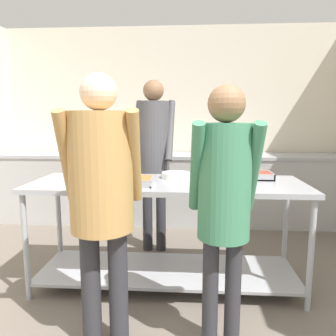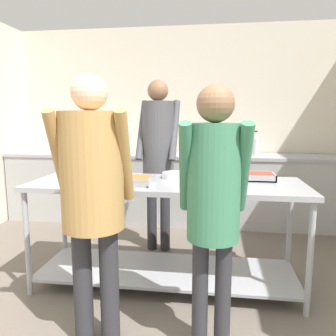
{
  "view_description": "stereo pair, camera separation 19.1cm",
  "coord_description": "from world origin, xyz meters",
  "px_view_note": "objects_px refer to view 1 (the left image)",
  "views": [
    {
      "loc": [
        0.3,
        -0.96,
        1.41
      ],
      "look_at": [
        0.11,
        1.76,
        0.99
      ],
      "focal_mm": 35.0,
      "sensor_mm": 36.0,
      "label": 1
    },
    {
      "loc": [
        0.49,
        -0.94,
        1.41
      ],
      "look_at": [
        0.11,
        1.76,
        0.99
      ],
      "focal_mm": 35.0,
      "sensor_mm": 36.0,
      "label": 2
    }
  ],
  "objects_px": {
    "guest_serving_left": "(101,185)",
    "guest_serving_right": "(224,191)",
    "serving_tray_vegetables": "(249,175)",
    "serving_tray_roast": "(129,181)",
    "water_bottle": "(246,143)",
    "plate_stack": "(176,175)",
    "cook_behind_counter": "(154,146)",
    "sauce_pan": "(82,177)",
    "broccoli_bowl": "(209,173)"
  },
  "relations": [
    {
      "from": "guest_serving_left",
      "to": "guest_serving_right",
      "type": "bearing_deg",
      "value": 0.39
    },
    {
      "from": "serving_tray_vegetables",
      "to": "serving_tray_roast",
      "type": "bearing_deg",
      "value": -162.02
    },
    {
      "from": "water_bottle",
      "to": "plate_stack",
      "type": "bearing_deg",
      "value": -118.03
    },
    {
      "from": "serving_tray_roast",
      "to": "water_bottle",
      "type": "distance_m",
      "value": 2.27
    },
    {
      "from": "serving_tray_roast",
      "to": "cook_behind_counter",
      "type": "height_order",
      "value": "cook_behind_counter"
    },
    {
      "from": "serving_tray_vegetables",
      "to": "water_bottle",
      "type": "height_order",
      "value": "water_bottle"
    },
    {
      "from": "water_bottle",
      "to": "cook_behind_counter",
      "type": "bearing_deg",
      "value": -135.84
    },
    {
      "from": "guest_serving_left",
      "to": "water_bottle",
      "type": "distance_m",
      "value": 2.86
    },
    {
      "from": "guest_serving_right",
      "to": "sauce_pan",
      "type": "bearing_deg",
      "value": 145.15
    },
    {
      "from": "sauce_pan",
      "to": "guest_serving_right",
      "type": "distance_m",
      "value": 1.33
    },
    {
      "from": "plate_stack",
      "to": "guest_serving_right",
      "type": "xyz_separation_m",
      "value": [
        0.32,
        -0.96,
        0.08
      ]
    },
    {
      "from": "sauce_pan",
      "to": "serving_tray_roast",
      "type": "xyz_separation_m",
      "value": [
        0.41,
        -0.09,
        -0.01
      ]
    },
    {
      "from": "serving_tray_roast",
      "to": "cook_behind_counter",
      "type": "relative_size",
      "value": 0.22
    },
    {
      "from": "broccoli_bowl",
      "to": "serving_tray_vegetables",
      "type": "distance_m",
      "value": 0.35
    },
    {
      "from": "sauce_pan",
      "to": "broccoli_bowl",
      "type": "height_order",
      "value": "broccoli_bowl"
    },
    {
      "from": "serving_tray_roast",
      "to": "broccoli_bowl",
      "type": "relative_size",
      "value": 1.61
    },
    {
      "from": "guest_serving_left",
      "to": "guest_serving_right",
      "type": "height_order",
      "value": "guest_serving_left"
    },
    {
      "from": "serving_tray_roast",
      "to": "cook_behind_counter",
      "type": "distance_m",
      "value": 0.86
    },
    {
      "from": "guest_serving_left",
      "to": "water_bottle",
      "type": "relative_size",
      "value": 5.32
    },
    {
      "from": "guest_serving_left",
      "to": "guest_serving_right",
      "type": "distance_m",
      "value": 0.71
    },
    {
      "from": "cook_behind_counter",
      "to": "water_bottle",
      "type": "xyz_separation_m",
      "value": [
        1.11,
        1.08,
        -0.05
      ]
    },
    {
      "from": "plate_stack",
      "to": "guest_serving_left",
      "type": "distance_m",
      "value": 1.05
    },
    {
      "from": "sauce_pan",
      "to": "plate_stack",
      "type": "relative_size",
      "value": 1.41
    },
    {
      "from": "cook_behind_counter",
      "to": "plate_stack",
      "type": "bearing_deg",
      "value": -64.55
    },
    {
      "from": "plate_stack",
      "to": "cook_behind_counter",
      "type": "height_order",
      "value": "cook_behind_counter"
    },
    {
      "from": "plate_stack",
      "to": "cook_behind_counter",
      "type": "distance_m",
      "value": 0.62
    },
    {
      "from": "sauce_pan",
      "to": "serving_tray_roast",
      "type": "relative_size",
      "value": 0.93
    },
    {
      "from": "broccoli_bowl",
      "to": "guest_serving_left",
      "type": "bearing_deg",
      "value": -124.31
    },
    {
      "from": "serving_tray_vegetables",
      "to": "water_bottle",
      "type": "relative_size",
      "value": 1.23
    },
    {
      "from": "sauce_pan",
      "to": "broccoli_bowl",
      "type": "relative_size",
      "value": 1.5
    },
    {
      "from": "plate_stack",
      "to": "guest_serving_left",
      "type": "bearing_deg",
      "value": -112.12
    },
    {
      "from": "serving_tray_roast",
      "to": "guest_serving_right",
      "type": "distance_m",
      "value": 0.95
    },
    {
      "from": "guest_serving_left",
      "to": "guest_serving_right",
      "type": "xyz_separation_m",
      "value": [
        0.71,
        0.0,
        -0.02
      ]
    },
    {
      "from": "guest_serving_right",
      "to": "serving_tray_roast",
      "type": "bearing_deg",
      "value": 135.58
    },
    {
      "from": "sauce_pan",
      "to": "guest_serving_left",
      "type": "height_order",
      "value": "guest_serving_left"
    },
    {
      "from": "sauce_pan",
      "to": "water_bottle",
      "type": "bearing_deg",
      "value": 48.12
    },
    {
      "from": "serving_tray_vegetables",
      "to": "cook_behind_counter",
      "type": "distance_m",
      "value": 1.04
    },
    {
      "from": "sauce_pan",
      "to": "serving_tray_vegetables",
      "type": "bearing_deg",
      "value": 9.31
    },
    {
      "from": "serving_tray_roast",
      "to": "serving_tray_vegetables",
      "type": "bearing_deg",
      "value": 17.98
    },
    {
      "from": "serving_tray_roast",
      "to": "guest_serving_left",
      "type": "height_order",
      "value": "guest_serving_left"
    },
    {
      "from": "guest_serving_right",
      "to": "cook_behind_counter",
      "type": "bearing_deg",
      "value": 110.98
    },
    {
      "from": "sauce_pan",
      "to": "guest_serving_right",
      "type": "xyz_separation_m",
      "value": [
        1.09,
        -0.76,
        0.07
      ]
    },
    {
      "from": "serving_tray_roast",
      "to": "serving_tray_vegetables",
      "type": "distance_m",
      "value": 1.04
    },
    {
      "from": "broccoli_bowl",
      "to": "water_bottle",
      "type": "relative_size",
      "value": 0.78
    },
    {
      "from": "sauce_pan",
      "to": "cook_behind_counter",
      "type": "distance_m",
      "value": 0.92
    },
    {
      "from": "sauce_pan",
      "to": "plate_stack",
      "type": "distance_m",
      "value": 0.8
    },
    {
      "from": "broccoli_bowl",
      "to": "plate_stack",
      "type": "bearing_deg",
      "value": -174.35
    },
    {
      "from": "broccoli_bowl",
      "to": "serving_tray_vegetables",
      "type": "bearing_deg",
      "value": -0.31
    },
    {
      "from": "sauce_pan",
      "to": "water_bottle",
      "type": "distance_m",
      "value": 2.44
    },
    {
      "from": "broccoli_bowl",
      "to": "guest_serving_left",
      "type": "height_order",
      "value": "guest_serving_left"
    }
  ]
}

